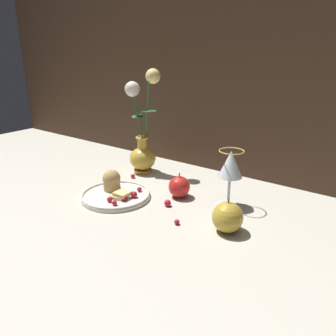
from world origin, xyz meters
The scene contains 9 objects.
ground_plane centered at (0.00, 0.00, 0.00)m, with size 2.40×2.40×0.00m, color #B7B2A3.
vase centered at (-0.20, 0.13, 0.12)m, with size 0.13×0.10×0.37m.
plate_with_pastries centered at (-0.12, -0.09, 0.02)m, with size 0.21×0.21×0.08m.
wine_glass centered at (0.19, 0.06, 0.12)m, with size 0.07×0.07×0.17m.
apple_beside_vase centered at (0.04, 0.03, 0.03)m, with size 0.07×0.07×0.08m.
apple_near_glass centered at (0.25, -0.07, 0.04)m, with size 0.08×0.08×0.09m.
berry_near_plate centered at (0.13, -0.12, 0.01)m, with size 0.01×0.01×0.01m, color #AD192D.
berry_front_center centered at (0.05, -0.05, 0.01)m, with size 0.02×0.02×0.02m, color #AD192D.
berry_by_glass_stem centered at (-0.18, 0.06, 0.01)m, with size 0.02×0.02×0.02m, color #AD192D.
Camera 1 is at (0.56, -0.74, 0.42)m, focal length 35.00 mm.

